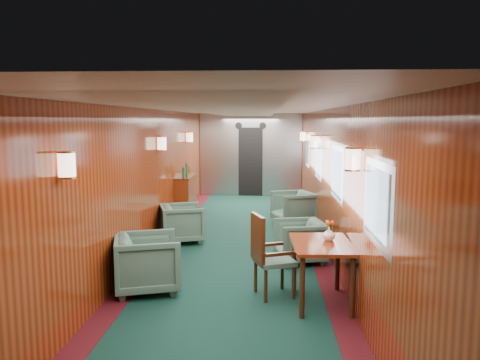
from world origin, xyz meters
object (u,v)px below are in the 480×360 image
Objects in this scene: credenza at (186,197)px; dining_table at (322,252)px; armchair_right_near at (299,241)px; armchair_right_far at (293,208)px; side_chair at (267,252)px; armchair_left_far at (182,223)px; armchair_left_near at (148,263)px.

dining_table is at bearing -62.35° from credenza.
armchair_right_near is 2.58m from armchair_right_far.
dining_table is 0.98× the size of side_chair.
armchair_right_near is at bearing -52.67° from credenza.
armchair_right_far is (-0.10, 4.26, -0.27)m from dining_table.
dining_table reaches higher than armchair_right_near.
credenza is 1.65× the size of armchair_left_far.
dining_table is 1.26× the size of armchair_left_near.
armchair_left_far is at bearing -17.26° from armchair_left_near.
armchair_left_near is 4.48m from armchair_right_far.
side_chair reaches higher than armchair_left_near.
credenza is 2.43m from armchair_right_far.
armchair_left_near is (-1.55, 0.12, -0.20)m from side_chair.
armchair_left_near is 2.48m from armchair_right_near.
armchair_left_near reaches higher than armchair_right_far.
dining_table is at bearing -6.48° from armchair_right_near.
armchair_right_far is at bearing 167.53° from armchair_right_near.
armchair_right_far is at bearing -72.52° from armchair_left_far.
credenza is 3.86m from armchair_right_near.
armchair_right_near is at bearing -21.58° from armchair_right_far.
dining_table is 2.24m from armchair_left_near.
dining_table reaches higher than armchair_left_far.
armchair_left_near is (-2.21, 0.30, -0.26)m from dining_table.
credenza reaches higher than armchair_right_near.
credenza is at bearing 91.08° from side_chair.
dining_table is 1.71m from armchair_right_near.
armchair_right_far is (2.38, -0.48, -0.14)m from credenza.
credenza reaches higher than armchair_right_far.
dining_table is at bearing -114.84° from armchair_left_near.
armchair_left_far is 0.96× the size of armchair_right_far.
armchair_right_far reaches higher than armchair_left_far.
dining_table is at bearing -159.44° from armchair_left_far.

